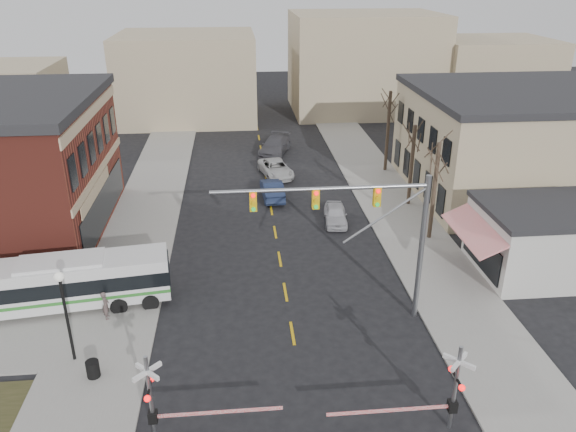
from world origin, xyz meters
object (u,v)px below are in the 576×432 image
at_px(transit_bus, 64,282).
at_px(car_a, 335,214).
at_px(car_d, 275,146).
at_px(traffic_signal_mast, 367,220).
at_px(trash_bin, 93,369).
at_px(street_lamp, 63,299).
at_px(pedestrian_far, 116,271).
at_px(rr_crossing_east, 444,390).
at_px(car_c, 276,169).
at_px(car_b, 272,189).
at_px(pedestrian_near, 106,305).
at_px(rr_crossing_west, 162,399).

relative_size(transit_bus, car_a, 2.88).
height_order(car_a, car_d, car_d).
height_order(traffic_signal_mast, trash_bin, traffic_signal_mast).
distance_m(street_lamp, car_a, 21.03).
bearing_deg(pedestrian_far, street_lamp, -162.77).
bearing_deg(rr_crossing_east, pedestrian_far, 140.25).
bearing_deg(rr_crossing_east, car_c, 98.14).
bearing_deg(car_a, car_b, 135.34).
bearing_deg(car_d, pedestrian_near, -93.14).
bearing_deg(pedestrian_far, car_a, -37.41).
distance_m(car_a, pedestrian_far, 16.18).
height_order(car_a, pedestrian_near, pedestrian_near).
bearing_deg(traffic_signal_mast, car_d, 94.85).
bearing_deg(car_c, transit_bus, -135.29).
distance_m(pedestrian_near, pedestrian_far, 3.40).
xyz_separation_m(pedestrian_near, pedestrian_far, (-0.06, 3.40, 0.12)).
xyz_separation_m(transit_bus, pedestrian_near, (2.35, -1.36, -0.72)).
height_order(trash_bin, pedestrian_near, pedestrian_near).
bearing_deg(street_lamp, rr_crossing_west, -47.22).
height_order(car_d, pedestrian_near, pedestrian_near).
height_order(traffic_signal_mast, car_c, traffic_signal_mast).
bearing_deg(traffic_signal_mast, car_a, 86.68).
bearing_deg(rr_crossing_east, car_d, 96.11).
height_order(pedestrian_near, pedestrian_far, pedestrian_far).
distance_m(car_b, pedestrian_near, 19.06).
relative_size(rr_crossing_west, pedestrian_far, 3.06).
xyz_separation_m(traffic_signal_mast, car_b, (-3.55, 17.41, -5.03)).
relative_size(street_lamp, car_d, 0.83).
xyz_separation_m(rr_crossing_east, car_d, (-3.97, 37.16, -1.15)).
bearing_deg(car_c, pedestrian_near, -128.78).
distance_m(traffic_signal_mast, car_b, 18.46).
xyz_separation_m(trash_bin, pedestrian_far, (-0.36, 8.08, 0.51)).
xyz_separation_m(rr_crossing_east, street_lamp, (-15.85, 5.76, 1.49)).
height_order(traffic_signal_mast, car_a, traffic_signal_mast).
relative_size(transit_bus, street_lamp, 2.40).
relative_size(transit_bus, pedestrian_near, 7.14).
xyz_separation_m(street_lamp, car_b, (10.79, 19.62, -2.71)).
xyz_separation_m(rr_crossing_east, pedestrian_far, (-15.02, 12.49, -0.93)).
bearing_deg(trash_bin, pedestrian_near, 93.73).
xyz_separation_m(car_c, car_d, (0.40, 6.58, 0.13)).
bearing_deg(car_c, pedestrian_far, -133.03).
xyz_separation_m(rr_crossing_east, trash_bin, (-14.66, 4.41, -1.44)).
distance_m(rr_crossing_east, trash_bin, 15.37).
xyz_separation_m(traffic_signal_mast, rr_crossing_east, (1.50, -7.97, -3.81)).
xyz_separation_m(transit_bus, car_a, (16.52, 9.72, -0.96)).
height_order(traffic_signal_mast, street_lamp, traffic_signal_mast).
height_order(rr_crossing_west, street_lamp, street_lamp).
height_order(rr_crossing_west, pedestrian_far, rr_crossing_west).
distance_m(transit_bus, pedestrian_near, 2.81).
distance_m(car_c, car_d, 6.60).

